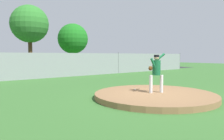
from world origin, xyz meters
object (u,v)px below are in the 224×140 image
baseball (135,89)px  traffic_cone_orange (128,69)px  pitcher_youth (156,70)px  parked_car_white (43,65)px  parked_car_teal (99,64)px

baseball → traffic_cone_orange: 14.37m
pitcher_youth → parked_car_white: pitcher_youth is taller
baseball → pitcher_youth: bearing=-76.1°
baseball → parked_car_teal: 15.28m
pitcher_youth → parked_car_teal: pitcher_youth is taller
traffic_cone_orange → baseball: bearing=-132.2°
pitcher_youth → traffic_cone_orange: pitcher_youth is taller
pitcher_youth → parked_car_white: size_ratio=0.35×
pitcher_youth → traffic_cone_orange: (9.42, 11.59, -0.87)m
pitcher_youth → baseball: (-0.23, 0.95, -0.89)m
parked_car_teal → traffic_cone_orange: 3.33m
baseball → parked_car_teal: size_ratio=0.02×
pitcher_youth → parked_car_white: 14.30m
pitcher_youth → parked_car_teal: (7.39, 14.17, -0.35)m
parked_car_white → traffic_cone_orange: bearing=-17.6°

